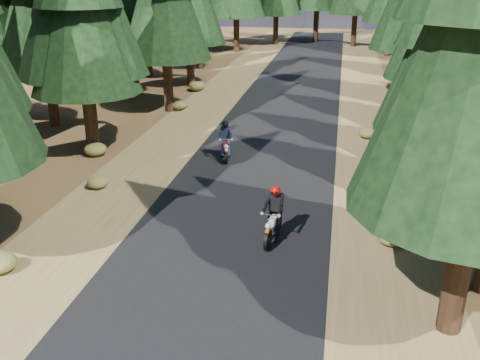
# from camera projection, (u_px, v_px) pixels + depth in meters

# --- Properties ---
(ground) EXTENTS (120.00, 120.00, 0.00)m
(ground) POSITION_uv_depth(u_px,v_px,m) (231.00, 232.00, 16.17)
(ground) COLOR #4B301B
(ground) RESTS_ON ground
(road) EXTENTS (6.00, 100.00, 0.01)m
(road) POSITION_uv_depth(u_px,v_px,m) (257.00, 174.00, 20.74)
(road) COLOR black
(road) RESTS_ON ground
(shoulder_l) EXTENTS (3.20, 100.00, 0.01)m
(shoulder_l) POSITION_uv_depth(u_px,v_px,m) (144.00, 166.00, 21.53)
(shoulder_l) COLOR brown
(shoulder_l) RESTS_ON ground
(shoulder_r) EXTENTS (3.20, 100.00, 0.01)m
(shoulder_r) POSITION_uv_depth(u_px,v_px,m) (378.00, 182.00, 19.95)
(shoulder_r) COLOR brown
(shoulder_r) RESTS_ON ground
(log_near) EXTENTS (4.21, 3.66, 0.32)m
(log_near) POSITION_uv_depth(u_px,v_px,m) (475.00, 160.00, 21.79)
(log_near) COLOR #4C4233
(log_near) RESTS_ON ground
(understory_shrubs) EXTENTS (15.56, 30.59, 0.63)m
(understory_shrubs) POSITION_uv_depth(u_px,v_px,m) (269.00, 144.00, 23.40)
(understory_shrubs) COLOR #474C1E
(understory_shrubs) RESTS_ON ground
(rider_lead) EXTENTS (0.78, 1.91, 1.65)m
(rider_lead) POSITION_uv_depth(u_px,v_px,m) (273.00, 223.00, 15.46)
(rider_lead) COLOR beige
(rider_lead) RESTS_ON road
(rider_follow) EXTENTS (0.99, 1.86, 1.59)m
(rider_follow) POSITION_uv_depth(u_px,v_px,m) (225.00, 147.00, 22.17)
(rider_follow) COLOR #9D0A0F
(rider_follow) RESTS_ON road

